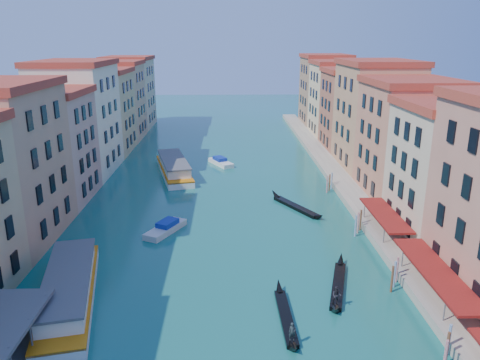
# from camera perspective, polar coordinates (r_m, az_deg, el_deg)

# --- Properties ---
(left_bank_palazzos) EXTENTS (12.80, 128.40, 21.00)m
(left_bank_palazzos) POSITION_cam_1_polar(r_m,az_deg,el_deg) (87.43, -20.30, 5.94)
(left_bank_palazzos) COLOR beige
(left_bank_palazzos) RESTS_ON ground
(right_bank_palazzos) EXTENTS (12.80, 128.40, 21.00)m
(right_bank_palazzos) POSITION_cam_1_polar(r_m,az_deg,el_deg) (87.69, 17.22, 6.29)
(right_bank_palazzos) COLOR #AA5942
(right_bank_palazzos) RESTS_ON ground
(quay) EXTENTS (4.00, 140.00, 1.00)m
(quay) POSITION_cam_1_polar(r_m,az_deg,el_deg) (87.57, 11.73, 0.46)
(quay) COLOR gray
(quay) RESTS_ON ground
(restaurant_awnings) EXTENTS (3.20, 44.55, 3.12)m
(restaurant_awnings) POSITION_cam_1_polar(r_m,az_deg,el_deg) (49.58, 23.07, -10.57)
(restaurant_awnings) COLOR maroon
(restaurant_awnings) RESTS_ON ground
(mooring_poles_right) EXTENTS (1.44, 54.24, 3.20)m
(mooring_poles_right) POSITION_cam_1_polar(r_m,az_deg,el_deg) (53.99, 17.33, -9.65)
(mooring_poles_right) COLOR #562F1D
(mooring_poles_right) RESTS_ON ground
(vaporetto_near) EXTENTS (8.54, 20.27, 2.94)m
(vaporetto_near) POSITION_cam_1_polar(r_m,az_deg,el_deg) (49.72, -20.11, -12.31)
(vaporetto_near) COLOR silver
(vaporetto_near) RESTS_ON ground
(vaporetto_far) EXTENTS (9.27, 20.79, 3.02)m
(vaporetto_far) POSITION_cam_1_polar(r_m,az_deg,el_deg) (89.53, -8.08, 1.58)
(vaporetto_far) COLOR white
(vaporetto_far) RESTS_ON ground
(gondola_fore) EXTENTS (1.27, 11.55, 2.30)m
(gondola_fore) POSITION_cam_1_polar(r_m,az_deg,el_deg) (44.75, 5.60, -16.13)
(gondola_fore) COLOR black
(gondola_fore) RESTS_ON ground
(gondola_right) EXTENTS (4.30, 12.13, 2.47)m
(gondola_right) POSITION_cam_1_polar(r_m,az_deg,el_deg) (50.27, 11.87, -12.34)
(gondola_right) COLOR black
(gondola_right) RESTS_ON ground
(gondola_far) EXTENTS (7.26, 11.95, 1.86)m
(gondola_far) POSITION_cam_1_polar(r_m,az_deg,el_deg) (71.60, 6.69, -3.11)
(gondola_far) COLOR black
(gondola_far) RESTS_ON ground
(motorboat_mid) EXTENTS (5.26, 7.30, 1.47)m
(motorboat_mid) POSITION_cam_1_polar(r_m,az_deg,el_deg) (63.24, -9.01, -5.79)
(motorboat_mid) COLOR silver
(motorboat_mid) RESTS_ON ground
(motorboat_far) EXTENTS (5.40, 7.44, 1.50)m
(motorboat_far) POSITION_cam_1_polar(r_m,az_deg,el_deg) (95.55, -2.37, 2.23)
(motorboat_far) COLOR white
(motorboat_far) RESTS_ON ground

